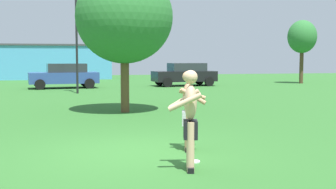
{
  "coord_description": "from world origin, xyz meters",
  "views": [
    {
      "loc": [
        -1.26,
        -8.73,
        1.95
      ],
      "look_at": [
        0.95,
        1.02,
        1.1
      ],
      "focal_mm": 46.23,
      "sensor_mm": 36.0,
      "label": 1
    }
  ],
  "objects_px": {
    "player_near": "(190,117)",
    "tree_left_field": "(124,17)",
    "car_blue_mid_lot": "(64,75)",
    "car_black_near_post": "(185,74)",
    "tree_right_field": "(302,37)",
    "player_in_gray": "(188,109)",
    "frisbee": "(193,161)",
    "lamp_post": "(76,25)"
  },
  "relations": [
    {
      "from": "lamp_post",
      "to": "tree_right_field",
      "type": "height_order",
      "value": "lamp_post"
    },
    {
      "from": "player_near",
      "to": "frisbee",
      "type": "relative_size",
      "value": 7.08
    },
    {
      "from": "car_blue_mid_lot",
      "to": "car_black_near_post",
      "type": "bearing_deg",
      "value": 3.7
    },
    {
      "from": "car_blue_mid_lot",
      "to": "tree_left_field",
      "type": "relative_size",
      "value": 0.89
    },
    {
      "from": "lamp_post",
      "to": "tree_left_field",
      "type": "bearing_deg",
      "value": -80.06
    },
    {
      "from": "tree_left_field",
      "to": "tree_right_field",
      "type": "distance_m",
      "value": 20.95
    },
    {
      "from": "player_near",
      "to": "car_blue_mid_lot",
      "type": "relative_size",
      "value": 0.39
    },
    {
      "from": "player_in_gray",
      "to": "car_black_near_post",
      "type": "height_order",
      "value": "player_in_gray"
    },
    {
      "from": "car_black_near_post",
      "to": "car_blue_mid_lot",
      "type": "bearing_deg",
      "value": -176.3
    },
    {
      "from": "lamp_post",
      "to": "car_black_near_post",
      "type": "bearing_deg",
      "value": 33.34
    },
    {
      "from": "frisbee",
      "to": "tree_right_field",
      "type": "relative_size",
      "value": 0.05
    },
    {
      "from": "frisbee",
      "to": "car_black_near_post",
      "type": "relative_size",
      "value": 0.06
    },
    {
      "from": "player_in_gray",
      "to": "car_black_near_post",
      "type": "xyz_separation_m",
      "value": [
        5.35,
        20.25,
        -0.05
      ]
    },
    {
      "from": "car_black_near_post",
      "to": "tree_left_field",
      "type": "xyz_separation_m",
      "value": [
        -5.85,
        -13.57,
        2.55
      ]
    },
    {
      "from": "car_black_near_post",
      "to": "tree_left_field",
      "type": "relative_size",
      "value": 0.88
    },
    {
      "from": "player_near",
      "to": "lamp_post",
      "type": "xyz_separation_m",
      "value": [
        -1.64,
        16.94,
        2.79
      ]
    },
    {
      "from": "car_black_near_post",
      "to": "tree_right_field",
      "type": "height_order",
      "value": "tree_right_field"
    },
    {
      "from": "tree_left_field",
      "to": "player_near",
      "type": "bearing_deg",
      "value": -89.24
    },
    {
      "from": "car_black_near_post",
      "to": "lamp_post",
      "type": "relative_size",
      "value": 0.73
    },
    {
      "from": "player_near",
      "to": "car_blue_mid_lot",
      "type": "bearing_deg",
      "value": 96.38
    },
    {
      "from": "car_blue_mid_lot",
      "to": "player_in_gray",
      "type": "bearing_deg",
      "value": -82.01
    },
    {
      "from": "frisbee",
      "to": "car_black_near_post",
      "type": "height_order",
      "value": "car_black_near_post"
    },
    {
      "from": "tree_right_field",
      "to": "player_in_gray",
      "type": "bearing_deg",
      "value": -124.94
    },
    {
      "from": "player_in_gray",
      "to": "tree_right_field",
      "type": "xyz_separation_m",
      "value": [
        14.72,
        21.08,
        2.62
      ]
    },
    {
      "from": "frisbee",
      "to": "car_blue_mid_lot",
      "type": "distance_m",
      "value": 20.94
    },
    {
      "from": "tree_left_field",
      "to": "tree_right_field",
      "type": "relative_size",
      "value": 1.05
    },
    {
      "from": "car_blue_mid_lot",
      "to": "tree_left_field",
      "type": "height_order",
      "value": "tree_left_field"
    },
    {
      "from": "player_near",
      "to": "lamp_post",
      "type": "height_order",
      "value": "lamp_post"
    },
    {
      "from": "player_in_gray",
      "to": "tree_left_field",
      "type": "height_order",
      "value": "tree_left_field"
    },
    {
      "from": "car_black_near_post",
      "to": "tree_right_field",
      "type": "distance_m",
      "value": 9.78
    },
    {
      "from": "car_black_near_post",
      "to": "lamp_post",
      "type": "distance_m",
      "value": 9.29
    },
    {
      "from": "frisbee",
      "to": "tree_left_field",
      "type": "bearing_deg",
      "value": 92.37
    },
    {
      "from": "tree_right_field",
      "to": "tree_left_field",
      "type": "bearing_deg",
      "value": -136.62
    },
    {
      "from": "player_in_gray",
      "to": "tree_right_field",
      "type": "height_order",
      "value": "tree_right_field"
    },
    {
      "from": "car_blue_mid_lot",
      "to": "lamp_post",
      "type": "distance_m",
      "value": 5.26
    },
    {
      "from": "frisbee",
      "to": "tree_right_field",
      "type": "bearing_deg",
      "value": 56.02
    },
    {
      "from": "player_near",
      "to": "tree_right_field",
      "type": "xyz_separation_m",
      "value": [
        15.11,
        22.62,
        2.57
      ]
    },
    {
      "from": "car_blue_mid_lot",
      "to": "tree_right_field",
      "type": "bearing_deg",
      "value": 4.4
    },
    {
      "from": "frisbee",
      "to": "car_black_near_post",
      "type": "distance_m",
      "value": 22.01
    },
    {
      "from": "player_near",
      "to": "tree_left_field",
      "type": "bearing_deg",
      "value": 90.76
    },
    {
      "from": "player_near",
      "to": "tree_right_field",
      "type": "relative_size",
      "value": 0.36
    },
    {
      "from": "car_blue_mid_lot",
      "to": "tree_left_field",
      "type": "distance_m",
      "value": 13.48
    }
  ]
}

